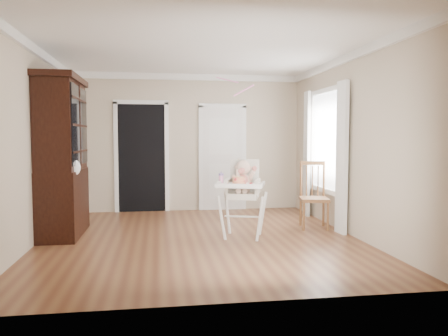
{
  "coord_description": "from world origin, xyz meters",
  "views": [
    {
      "loc": [
        -0.59,
        -6.19,
        1.45
      ],
      "look_at": [
        0.34,
        -0.11,
        1.02
      ],
      "focal_mm": 35.0,
      "sensor_mm": 36.0,
      "label": 1
    }
  ],
  "objects": [
    {
      "name": "sippy_cup",
      "position": [
        0.31,
        -0.03,
        0.88
      ],
      "size": [
        0.07,
        0.07,
        0.17
      ],
      "rotation": [
        0.0,
        0.0,
        -0.33
      ],
      "color": "#F394C4",
      "rests_on": "high_chair"
    },
    {
      "name": "china_cabinet",
      "position": [
        -1.99,
        0.54,
        1.17
      ],
      "size": [
        0.62,
        1.39,
        2.35
      ],
      "color": "black",
      "rests_on": "floor"
    },
    {
      "name": "wall_back",
      "position": [
        0.0,
        2.5,
        1.35
      ],
      "size": [
        4.5,
        0.0,
        4.5
      ],
      "primitive_type": "plane",
      "rotation": [
        1.57,
        0.0,
        0.0
      ],
      "color": "#C1AD97",
      "rests_on": "floor"
    },
    {
      "name": "wall_left",
      "position": [
        -2.25,
        0.0,
        1.35
      ],
      "size": [
        0.0,
        5.0,
        5.0
      ],
      "primitive_type": "plane",
      "rotation": [
        1.57,
        0.0,
        1.57
      ],
      "color": "#C1AD97",
      "rests_on": "floor"
    },
    {
      "name": "closet_door",
      "position": [
        0.7,
        2.48,
        1.02
      ],
      "size": [
        0.96,
        0.09,
        2.13
      ],
      "color": "white",
      "rests_on": "wall_back"
    },
    {
      "name": "high_chair",
      "position": [
        0.63,
        -0.02,
        0.71
      ],
      "size": [
        0.88,
        0.98,
        1.16
      ],
      "rotation": [
        0.0,
        0.0,
        -0.33
      ],
      "color": "white",
      "rests_on": "floor"
    },
    {
      "name": "cake",
      "position": [
        0.52,
        -0.26,
        0.86
      ],
      "size": [
        0.23,
        0.23,
        0.11
      ],
      "color": "silver",
      "rests_on": "high_chair"
    },
    {
      "name": "window_right",
      "position": [
        2.18,
        0.8,
        1.29
      ],
      "size": [
        0.13,
        1.84,
        2.3
      ],
      "color": "white",
      "rests_on": "wall_right"
    },
    {
      "name": "doorway",
      "position": [
        -0.9,
        2.48,
        1.11
      ],
      "size": [
        1.06,
        0.05,
        2.22
      ],
      "color": "black",
      "rests_on": "wall_back"
    },
    {
      "name": "floor",
      "position": [
        0.0,
        0.0,
        0.0
      ],
      "size": [
        5.0,
        5.0,
        0.0
      ],
      "primitive_type": "plane",
      "color": "brown",
      "rests_on": "ground"
    },
    {
      "name": "wall_right",
      "position": [
        2.25,
        0.0,
        1.35
      ],
      "size": [
        0.0,
        5.0,
        5.0
      ],
      "primitive_type": "plane",
      "rotation": [
        1.57,
        0.0,
        -1.57
      ],
      "color": "#C1AD97",
      "rests_on": "floor"
    },
    {
      "name": "baby",
      "position": [
        0.64,
        0.01,
        0.87
      ],
      "size": [
        0.31,
        0.31,
        0.49
      ],
      "rotation": [
        0.0,
        0.0,
        -0.33
      ],
      "color": "beige",
      "rests_on": "high_chair"
    },
    {
      "name": "streamer",
      "position": [
        0.61,
        1.33,
        2.45
      ],
      "size": [
        0.35,
        0.38,
        0.15
      ],
      "primitive_type": null,
      "rotation": [
        0.26,
        0.0,
        0.73
      ],
      "color": "#FF93CB",
      "rests_on": "ceiling"
    },
    {
      "name": "crown_molding",
      "position": [
        0.0,
        0.0,
        2.64
      ],
      "size": [
        4.5,
        5.0,
        0.12
      ],
      "primitive_type": null,
      "color": "white",
      "rests_on": "ceiling"
    },
    {
      "name": "ceiling",
      "position": [
        0.0,
        0.0,
        2.7
      ],
      "size": [
        5.0,
        5.0,
        0.0
      ],
      "primitive_type": "plane",
      "rotation": [
        3.14,
        0.0,
        0.0
      ],
      "color": "white",
      "rests_on": "wall_back"
    },
    {
      "name": "dining_chair",
      "position": [
        1.89,
        0.47,
        0.5
      ],
      "size": [
        0.51,
        0.51,
        1.07
      ],
      "rotation": [
        0.0,
        0.0,
        -0.19
      ],
      "color": "brown",
      "rests_on": "floor"
    }
  ]
}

